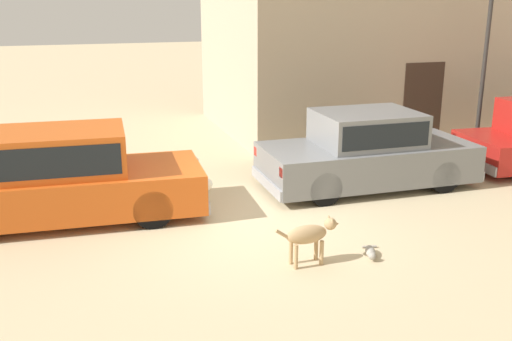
{
  "coord_description": "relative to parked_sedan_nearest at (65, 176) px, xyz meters",
  "views": [
    {
      "loc": [
        -2.78,
        -8.66,
        3.67
      ],
      "look_at": [
        0.05,
        0.2,
        0.9
      ],
      "focal_mm": 41.34,
      "sensor_mm": 36.0,
      "label": 1
    }
  ],
  "objects": [
    {
      "name": "parked_sedan_second",
      "position": [
        5.69,
        0.04,
        -0.02
      ],
      "size": [
        4.34,
        1.83,
        1.51
      ],
      "rotation": [
        0.0,
        0.0,
        -0.01
      ],
      "color": "slate",
      "rests_on": "ground_plane"
    },
    {
      "name": "street_lamp",
      "position": [
        9.52,
        1.63,
        1.79
      ],
      "size": [
        0.22,
        0.22,
        4.0
      ],
      "color": "#2D2B28",
      "rests_on": "ground_plane"
    },
    {
      "name": "ground_plane",
      "position": [
        2.97,
        -1.34,
        -0.76
      ],
      "size": [
        80.0,
        80.0,
        0.0
      ],
      "primitive_type": "plane",
      "color": "#CCB78E"
    },
    {
      "name": "stray_dog_spotted",
      "position": [
        3.24,
        -2.92,
        -0.31
      ],
      "size": [
        0.99,
        0.26,
        0.68
      ],
      "rotation": [
        0.0,
        0.0,
        0.05
      ],
      "color": "tan",
      "rests_on": "ground_plane"
    },
    {
      "name": "parked_sedan_nearest",
      "position": [
        0.0,
        0.0,
        0.0
      ],
      "size": [
        4.76,
        2.05,
        1.55
      ],
      "rotation": [
        0.0,
        0.0,
        -0.06
      ],
      "color": "#D15619",
      "rests_on": "ground_plane"
    },
    {
      "name": "stray_cat",
      "position": [
        4.19,
        -2.97,
        -0.69
      ],
      "size": [
        0.36,
        0.54,
        0.15
      ],
      "rotation": [
        0.0,
        0.0,
        4.34
      ],
      "color": "gray",
      "rests_on": "ground_plane"
    }
  ]
}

